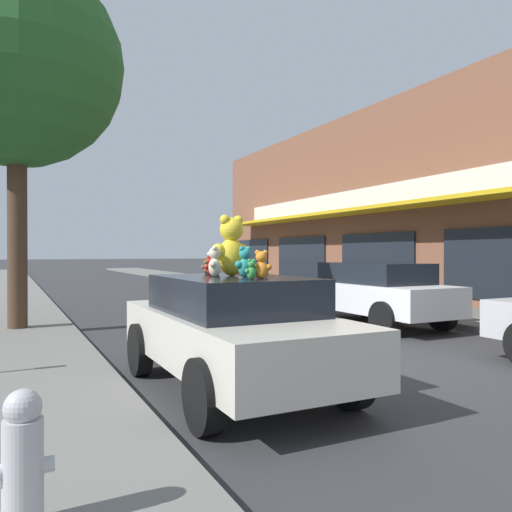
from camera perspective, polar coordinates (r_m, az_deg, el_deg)
The scene contains 15 objects.
ground_plane at distance 8.33m, azimuth 11.79°, elevation -11.41°, with size 260.00×260.00×0.00m, color #333335.
plush_art_car at distance 6.23m, azimuth -2.74°, elevation -8.23°, with size 1.89×4.03×1.40m.
teddy_bear_giant at distance 6.39m, azimuth -2.84°, elevation 1.08°, with size 0.59×0.40×0.78m.
teddy_bear_black at distance 6.92m, azimuth -4.61°, elevation -0.78°, with size 0.19×0.24×0.33m.
teddy_bear_red at distance 6.68m, azimuth -5.23°, elevation -1.10°, with size 0.20×0.14×0.26m.
teddy_bear_purple at distance 6.56m, azimuth 0.52°, elevation -1.00°, with size 0.22×0.16×0.29m.
teddy_bear_brown at distance 7.04m, azimuth -5.65°, elevation -1.14°, with size 0.17×0.11×0.23m.
teddy_bear_green at distance 5.51m, azimuth -0.52°, elevation -1.56°, with size 0.17×0.12×0.23m.
teddy_bear_orange at distance 5.58m, azimuth 0.61°, elevation -1.05°, with size 0.23×0.21×0.33m.
teddy_bear_cream at distance 6.15m, azimuth -4.76°, elevation -0.68°, with size 0.22×0.29×0.38m.
teddy_bear_white at distance 7.04m, azimuth -1.81°, elevation -0.92°, with size 0.16×0.22×0.29m.
teddy_bear_teal at distance 6.02m, azimuth -1.27°, elevation -0.72°, with size 0.29×0.20×0.38m.
parked_car_far_center at distance 11.91m, azimuth 13.36°, elevation -3.94°, with size 1.83×4.06×1.46m.
street_tree at distance 12.10m, azimuth -25.67°, elevation 19.22°, with size 4.31×4.31×7.66m.
fire_hydrant at distance 3.31m, azimuth -25.09°, elevation -20.26°, with size 0.33×0.22×0.79m.
Camera 1 is at (-5.05, -6.40, 1.70)m, focal length 35.00 mm.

